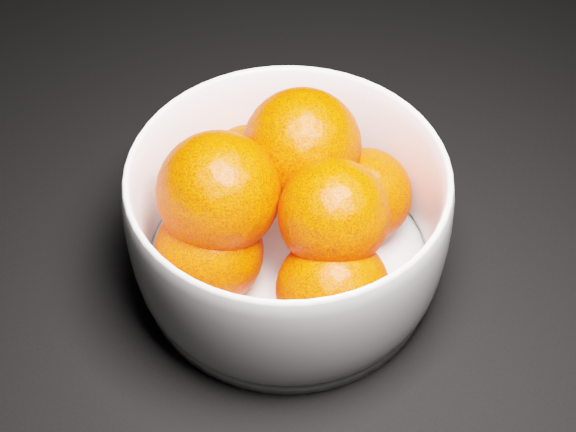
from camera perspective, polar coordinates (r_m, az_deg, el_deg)
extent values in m
cylinder|color=white|center=(0.63, 0.00, -3.44)|extent=(0.22, 0.22, 0.01)
sphere|color=#FF2D00|center=(0.62, 5.43, 1.48)|extent=(0.07, 0.07, 0.07)
sphere|color=#FF2D00|center=(0.64, -2.75, 3.46)|extent=(0.07, 0.07, 0.07)
sphere|color=#FF2D00|center=(0.58, -5.62, -2.52)|extent=(0.08, 0.08, 0.08)
sphere|color=#FF2D00|center=(0.56, 3.21, -5.32)|extent=(0.08, 0.08, 0.08)
sphere|color=#FF2D00|center=(0.59, 1.00, 4.92)|extent=(0.09, 0.09, 0.09)
sphere|color=#FF2D00|center=(0.56, -4.95, 1.69)|extent=(0.09, 0.09, 0.09)
sphere|color=#FF2D00|center=(0.55, 3.27, 0.11)|extent=(0.08, 0.08, 0.08)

